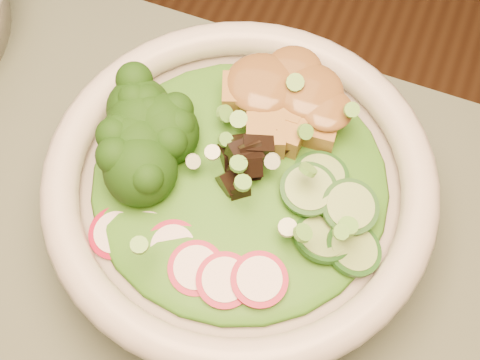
% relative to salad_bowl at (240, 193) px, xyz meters
% --- Properties ---
extents(salad_bowl, '(0.31, 0.31, 0.08)m').
position_rel_salad_bowl_xyz_m(salad_bowl, '(0.00, 0.00, 0.00)').
color(salad_bowl, beige).
rests_on(salad_bowl, dining_table).
extents(lettuce_bed, '(0.23, 0.23, 0.03)m').
position_rel_salad_bowl_xyz_m(lettuce_bed, '(-0.00, 0.00, 0.02)').
color(lettuce_bed, '#186014').
rests_on(lettuce_bed, salad_bowl).
extents(broccoli_florets, '(0.10, 0.09, 0.05)m').
position_rel_salad_bowl_xyz_m(broccoli_florets, '(-0.07, 0.00, 0.04)').
color(broccoli_florets, black).
rests_on(broccoli_florets, salad_bowl).
extents(radish_slices, '(0.13, 0.06, 0.02)m').
position_rel_salad_bowl_xyz_m(radish_slices, '(-0.00, -0.08, 0.03)').
color(radish_slices, maroon).
rests_on(radish_slices, salad_bowl).
extents(cucumber_slices, '(0.09, 0.09, 0.04)m').
position_rel_salad_bowl_xyz_m(cucumber_slices, '(0.07, -0.01, 0.04)').
color(cucumber_slices, '#82AF61').
rests_on(cucumber_slices, salad_bowl).
extents(mushroom_heap, '(0.09, 0.09, 0.05)m').
position_rel_salad_bowl_xyz_m(mushroom_heap, '(0.00, 0.01, 0.04)').
color(mushroom_heap, black).
rests_on(mushroom_heap, salad_bowl).
extents(tofu_cubes, '(0.11, 0.08, 0.04)m').
position_rel_salad_bowl_xyz_m(tofu_cubes, '(0.01, 0.07, 0.04)').
color(tofu_cubes, olive).
rests_on(tofu_cubes, salad_bowl).
extents(peanut_sauce, '(0.08, 0.06, 0.02)m').
position_rel_salad_bowl_xyz_m(peanut_sauce, '(0.01, 0.07, 0.05)').
color(peanut_sauce, brown).
rests_on(peanut_sauce, tofu_cubes).
extents(scallion_garnish, '(0.22, 0.22, 0.03)m').
position_rel_salad_bowl_xyz_m(scallion_garnish, '(-0.00, 0.00, 0.05)').
color(scallion_garnish, '#5AA339').
rests_on(scallion_garnish, salad_bowl).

